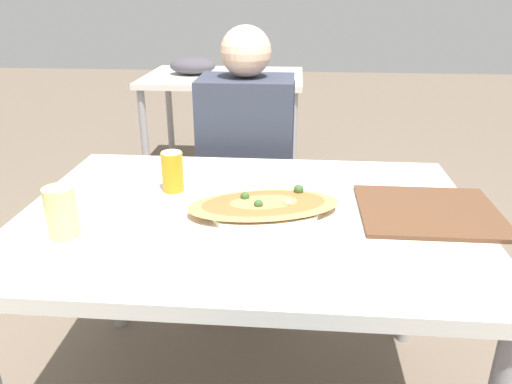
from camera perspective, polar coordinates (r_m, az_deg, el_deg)
name	(u,v)px	position (r m, az deg, el deg)	size (l,w,h in m)	color
dining_table	(248,232)	(1.43, -0.88, -4.65)	(1.27, 0.92, 0.73)	silver
chair_far_seated	(249,179)	(2.22, -0.78, 1.44)	(0.40, 0.40, 0.93)	#2D3851
person_seated	(246,149)	(2.05, -1.12, 4.90)	(0.37, 0.29, 1.18)	#2D2D38
pizza_main	(264,206)	(1.39, 0.92, -1.66)	(0.46, 0.31, 0.05)	white
soda_can	(172,172)	(1.54, -9.52, 2.31)	(0.07, 0.07, 0.12)	orange
drink_glass	(62,212)	(1.33, -21.31, -2.15)	(0.08, 0.08, 0.13)	#E0DB7F
serving_tray	(429,211)	(1.47, 19.13, -2.10)	(0.38, 0.33, 0.01)	brown
background_table	(219,83)	(3.62, -4.30, 12.37)	(1.10, 0.80, 0.85)	silver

